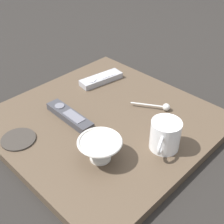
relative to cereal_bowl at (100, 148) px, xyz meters
The scene contains 8 objects.
ground_plane 0.20m from the cereal_bowl, 137.77° to the right, with size 6.00×6.00×0.00m, color black.
table 0.20m from the cereal_bowl, 137.77° to the right, with size 0.66×0.66×0.03m.
cereal_bowl is the anchor object (origin of this frame).
coffee_mug 0.19m from the cereal_bowl, 148.51° to the left, with size 0.12×0.09×0.09m.
teaspoon 0.32m from the cereal_bowl, behind, with size 0.08×0.12×0.03m.
tv_remote_near 0.43m from the cereal_bowl, 134.01° to the right, with size 0.18×0.08×0.03m.
tv_remote_far 0.22m from the cereal_bowl, 104.96° to the right, with size 0.05×0.20×0.03m.
drink_coaster 0.27m from the cereal_bowl, 62.64° to the right, with size 0.11×0.11×0.01m.
Camera 1 is at (0.55, 0.57, 0.64)m, focal length 47.61 mm.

